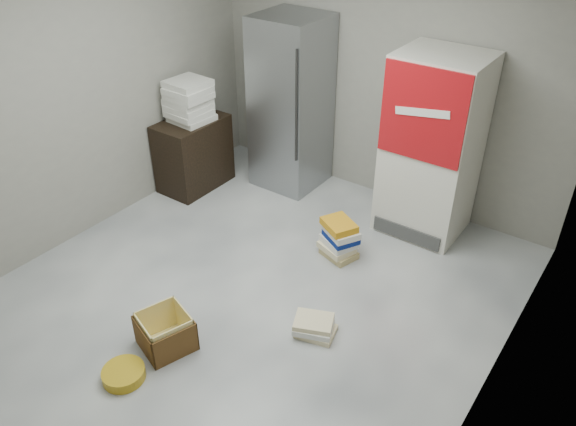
{
  "coord_description": "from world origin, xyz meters",
  "views": [
    {
      "loc": [
        2.45,
        -2.59,
        3.26
      ],
      "look_at": [
        0.09,
        0.7,
        0.65
      ],
      "focal_mm": 35.0,
      "sensor_mm": 36.0,
      "label": 1
    }
  ],
  "objects_px": {
    "coke_cooler": "(432,147)",
    "cardboard_box": "(166,334)",
    "steel_fridge": "(291,104)",
    "wood_shelf": "(194,154)",
    "phonebook_stack_main": "(339,239)"
  },
  "relations": [
    {
      "from": "steel_fridge",
      "to": "wood_shelf",
      "type": "relative_size",
      "value": 2.37
    },
    {
      "from": "coke_cooler",
      "to": "cardboard_box",
      "type": "xyz_separation_m",
      "value": [
        -0.9,
        -2.72,
        -0.78
      ]
    },
    {
      "from": "phonebook_stack_main",
      "to": "coke_cooler",
      "type": "bearing_deg",
      "value": 86.87
    },
    {
      "from": "phonebook_stack_main",
      "to": "cardboard_box",
      "type": "xyz_separation_m",
      "value": [
        -0.48,
        -1.78,
        -0.07
      ]
    },
    {
      "from": "cardboard_box",
      "to": "wood_shelf",
      "type": "bearing_deg",
      "value": 147.09
    },
    {
      "from": "coke_cooler",
      "to": "wood_shelf",
      "type": "xyz_separation_m",
      "value": [
        -2.48,
        -0.72,
        -0.5
      ]
    },
    {
      "from": "wood_shelf",
      "to": "coke_cooler",
      "type": "bearing_deg",
      "value": 16.28
    },
    {
      "from": "phonebook_stack_main",
      "to": "steel_fridge",
      "type": "bearing_deg",
      "value": 163.62
    },
    {
      "from": "coke_cooler",
      "to": "phonebook_stack_main",
      "type": "relative_size",
      "value": 4.29
    },
    {
      "from": "wood_shelf",
      "to": "cardboard_box",
      "type": "xyz_separation_m",
      "value": [
        1.58,
        -1.99,
        -0.28
      ]
    },
    {
      "from": "phonebook_stack_main",
      "to": "wood_shelf",
      "type": "bearing_deg",
      "value": -164.81
    },
    {
      "from": "coke_cooler",
      "to": "cardboard_box",
      "type": "bearing_deg",
      "value": -108.35
    },
    {
      "from": "wood_shelf",
      "to": "phonebook_stack_main",
      "type": "bearing_deg",
      "value": -5.85
    },
    {
      "from": "steel_fridge",
      "to": "coke_cooler",
      "type": "distance_m",
      "value": 1.65
    },
    {
      "from": "coke_cooler",
      "to": "wood_shelf",
      "type": "relative_size",
      "value": 2.25
    }
  ]
}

